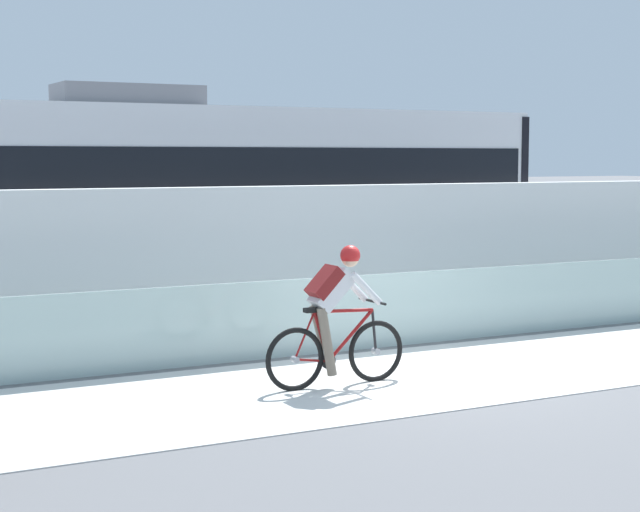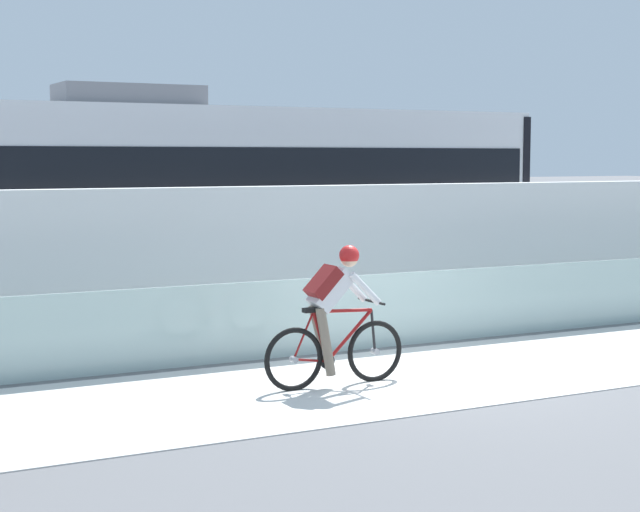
{
  "view_description": "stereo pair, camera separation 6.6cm",
  "coord_description": "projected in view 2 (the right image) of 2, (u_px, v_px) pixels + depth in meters",
  "views": [
    {
      "loc": [
        -7.02,
        -10.18,
        2.6
      ],
      "look_at": [
        -0.37,
        2.35,
        1.25
      ],
      "focal_mm": 58.22,
      "sensor_mm": 36.0,
      "label": 1
    },
    {
      "loc": [
        -6.96,
        -10.21,
        2.6
      ],
      "look_at": [
        -0.37,
        2.35,
        1.25
      ],
      "focal_mm": 58.22,
      "sensor_mm": 36.0,
      "label": 2
    }
  ],
  "objects": [
    {
      "name": "ground_plane",
      "position": [
        438.0,
        374.0,
        12.46
      ],
      "size": [
        200.0,
        200.0,
        0.0
      ],
      "primitive_type": "plane",
      "color": "slate"
    },
    {
      "name": "bike_path_deck",
      "position": [
        438.0,
        374.0,
        12.46
      ],
      "size": [
        32.0,
        3.2,
        0.01
      ],
      "primitive_type": "cube",
      "color": "silver",
      "rests_on": "ground"
    },
    {
      "name": "glass_parapet",
      "position": [
        361.0,
        312.0,
        14.04
      ],
      "size": [
        32.0,
        0.05,
        1.02
      ],
      "primitive_type": "cube",
      "color": "#ADC6C1",
      "rests_on": "ground"
    },
    {
      "name": "concrete_barrier_wall",
      "position": [
        302.0,
        258.0,
        15.58
      ],
      "size": [
        32.0,
        0.36,
        2.18
      ],
      "primitive_type": "cube",
      "color": "white",
      "rests_on": "ground"
    },
    {
      "name": "tram_rail_near",
      "position": [
        237.0,
        308.0,
        17.87
      ],
      "size": [
        32.0,
        0.08,
        0.01
      ],
      "primitive_type": "cube",
      "color": "#595654",
      "rests_on": "ground"
    },
    {
      "name": "tram_rail_far",
      "position": [
        207.0,
        298.0,
        19.13
      ],
      "size": [
        32.0,
        0.08,
        0.01
      ],
      "primitive_type": "cube",
      "color": "#595654",
      "rests_on": "ground"
    },
    {
      "name": "tram",
      "position": [
        238.0,
        197.0,
        18.48
      ],
      "size": [
        11.06,
        2.54,
        3.81
      ],
      "color": "silver",
      "rests_on": "ground"
    },
    {
      "name": "cyclist_on_bike",
      "position": [
        335.0,
        317.0,
        11.73
      ],
      "size": [
        1.77,
        0.58,
        1.61
      ],
      "color": "black",
      "rests_on": "ground"
    }
  ]
}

